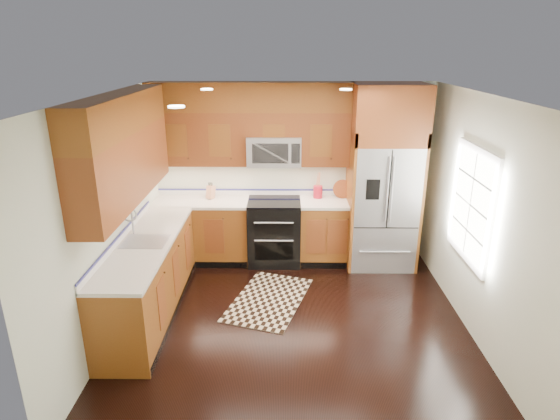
{
  "coord_description": "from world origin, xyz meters",
  "views": [
    {
      "loc": [
        -0.1,
        -4.73,
        3.07
      ],
      "look_at": [
        -0.15,
        0.6,
        1.19
      ],
      "focal_mm": 30.0,
      "sensor_mm": 36.0,
      "label": 1
    }
  ],
  "objects_px": {
    "refrigerator": "(384,178)",
    "utensil_crock": "(318,189)",
    "rug": "(269,299)",
    "range": "(274,232)",
    "knife_block": "(211,192)"
  },
  "relations": [
    {
      "from": "refrigerator",
      "to": "utensil_crock",
      "type": "relative_size",
      "value": 6.83
    },
    {
      "from": "rug",
      "to": "range",
      "type": "bearing_deg",
      "value": 105.09
    },
    {
      "from": "range",
      "to": "rug",
      "type": "bearing_deg",
      "value": -92.34
    },
    {
      "from": "utensil_crock",
      "to": "rug",
      "type": "bearing_deg",
      "value": -117.18
    },
    {
      "from": "rug",
      "to": "knife_block",
      "type": "bearing_deg",
      "value": 141.81
    },
    {
      "from": "range",
      "to": "refrigerator",
      "type": "distance_m",
      "value": 1.76
    },
    {
      "from": "refrigerator",
      "to": "range",
      "type": "bearing_deg",
      "value": 178.6
    },
    {
      "from": "rug",
      "to": "utensil_crock",
      "type": "xyz_separation_m",
      "value": [
        0.69,
        1.34,
        1.07
      ]
    },
    {
      "from": "range",
      "to": "refrigerator",
      "type": "height_order",
      "value": "refrigerator"
    },
    {
      "from": "range",
      "to": "utensil_crock",
      "type": "relative_size",
      "value": 2.48
    },
    {
      "from": "refrigerator",
      "to": "utensil_crock",
      "type": "bearing_deg",
      "value": 165.99
    },
    {
      "from": "refrigerator",
      "to": "rug",
      "type": "distance_m",
      "value": 2.34
    },
    {
      "from": "rug",
      "to": "utensil_crock",
      "type": "height_order",
      "value": "utensil_crock"
    },
    {
      "from": "range",
      "to": "knife_block",
      "type": "distance_m",
      "value": 1.1
    },
    {
      "from": "refrigerator",
      "to": "utensil_crock",
      "type": "height_order",
      "value": "refrigerator"
    }
  ]
}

